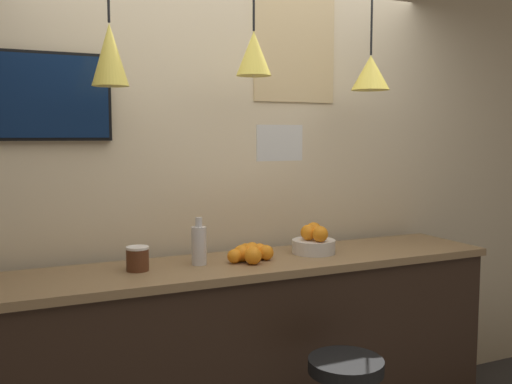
% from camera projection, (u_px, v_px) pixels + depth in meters
% --- Properties ---
extents(back_wall, '(8.00, 0.06, 2.90)m').
position_uv_depth(back_wall, '(228.00, 173.00, 3.21)').
color(back_wall, beige).
rests_on(back_wall, ground_plane).
extents(service_counter, '(2.61, 0.55, 1.03)m').
position_uv_depth(service_counter, '(256.00, 357.00, 2.96)').
color(service_counter, black).
rests_on(service_counter, ground_plane).
extents(fruit_bowl, '(0.23, 0.23, 0.16)m').
position_uv_depth(fruit_bowl, '(314.00, 242.00, 3.07)').
color(fruit_bowl, beige).
rests_on(fruit_bowl, service_counter).
extents(orange_pile, '(0.25, 0.23, 0.09)m').
position_uv_depth(orange_pile, '(250.00, 253.00, 2.90)').
color(orange_pile, orange).
rests_on(orange_pile, service_counter).
extents(juice_bottle, '(0.07, 0.07, 0.24)m').
position_uv_depth(juice_bottle, '(199.00, 245.00, 2.80)').
color(juice_bottle, silver).
rests_on(juice_bottle, service_counter).
extents(spread_jar, '(0.11, 0.11, 0.12)m').
position_uv_depth(spread_jar, '(138.00, 259.00, 2.68)').
color(spread_jar, '#562D19').
rests_on(spread_jar, service_counter).
extents(pendant_lamp_left, '(0.17, 0.17, 0.92)m').
position_uv_depth(pendant_lamp_left, '(110.00, 54.00, 2.54)').
color(pendant_lamp_left, black).
extents(pendant_lamp_middle, '(0.18, 0.18, 0.84)m').
position_uv_depth(pendant_lamp_middle, '(254.00, 53.00, 2.83)').
color(pendant_lamp_middle, black).
extents(pendant_lamp_right, '(0.21, 0.21, 0.89)m').
position_uv_depth(pendant_lamp_right, '(371.00, 72.00, 3.13)').
color(pendant_lamp_right, black).
extents(mounted_tv, '(0.71, 0.04, 0.43)m').
position_uv_depth(mounted_tv, '(35.00, 96.00, 2.71)').
color(mounted_tv, black).
extents(hanging_menu_board, '(0.24, 0.01, 0.17)m').
position_uv_depth(hanging_menu_board, '(280.00, 143.00, 2.69)').
color(hanging_menu_board, white).
extents(wall_poster, '(0.52, 0.01, 0.68)m').
position_uv_depth(wall_poster, '(295.00, 42.00, 3.28)').
color(wall_poster, '#DBBC84').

